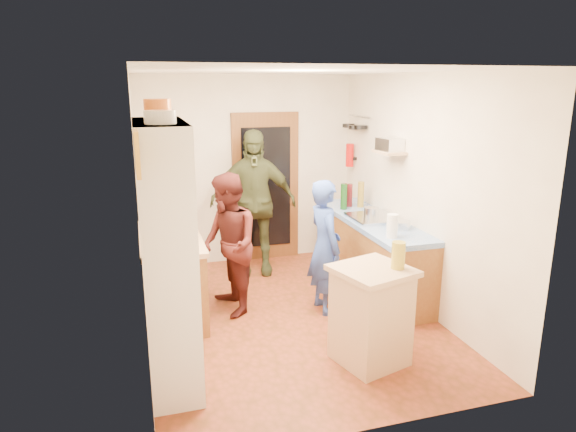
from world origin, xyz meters
name	(u,v)px	position (x,y,z in m)	size (l,w,h in m)	color
floor	(289,317)	(0.00, 0.00, -0.01)	(3.00, 4.00, 0.02)	brown
ceiling	(289,70)	(0.00, 0.00, 2.61)	(3.00, 4.00, 0.02)	silver
wall_back	(248,170)	(0.00, 2.01, 1.30)	(3.00, 0.02, 2.60)	silver
wall_front	(374,265)	(0.00, -2.01, 1.30)	(3.00, 0.02, 2.60)	silver
wall_left	(138,211)	(-1.51, 0.00, 1.30)	(0.02, 4.00, 2.60)	silver
wall_right	(418,192)	(1.51, 0.00, 1.30)	(0.02, 4.00, 2.60)	silver
door_frame	(266,187)	(0.25, 1.97, 1.05)	(0.95, 0.06, 2.10)	brown
door_glass	(266,188)	(0.25, 1.94, 1.05)	(0.70, 0.02, 1.70)	black
hutch_body	(167,255)	(-1.30, -0.80, 1.10)	(0.40, 1.20, 2.20)	white
hutch_top_shelf	(159,124)	(-1.30, -0.80, 2.18)	(0.40, 1.14, 0.04)	white
plate_stack	(160,117)	(-1.30, -1.07, 2.25)	(0.23, 0.23, 0.10)	white
orange_pot_a	(158,110)	(-1.30, -0.77, 2.28)	(0.21, 0.21, 0.17)	orange
orange_pot_b	(156,109)	(-1.30, -0.51, 2.28)	(0.18, 0.18, 0.16)	orange
left_counter_base	(172,277)	(-1.20, 0.45, 0.42)	(0.60, 1.40, 0.85)	brown
left_counter_top	(170,238)	(-1.20, 0.45, 0.88)	(0.64, 1.44, 0.05)	tan
toaster	(177,237)	(-1.15, 0.02, 1.00)	(0.26, 0.18, 0.20)	white
kettle	(165,230)	(-1.25, 0.37, 0.99)	(0.16, 0.16, 0.18)	white
orange_bowl	(177,229)	(-1.12, 0.53, 0.95)	(0.20, 0.20, 0.09)	orange
chopping_board	(168,222)	(-1.18, 0.98, 0.91)	(0.30, 0.22, 0.03)	tan
right_counter_base	(370,256)	(1.20, 0.50, 0.42)	(0.60, 2.20, 0.84)	brown
right_counter_top	(371,220)	(1.20, 0.50, 0.87)	(0.62, 2.22, 0.06)	#0241AD
hob	(374,218)	(1.20, 0.43, 0.92)	(0.55, 0.58, 0.04)	silver
pot_on_hob	(371,212)	(1.15, 0.41, 1.00)	(0.18, 0.18, 0.12)	silver
bottle_a	(344,196)	(1.05, 1.02, 1.07)	(0.08, 0.08, 0.34)	#143F14
bottle_b	(349,195)	(1.18, 1.14, 1.05)	(0.08, 0.08, 0.30)	#591419
bottle_c	(361,194)	(1.31, 1.07, 1.07)	(0.08, 0.08, 0.34)	olive
paper_towel	(392,226)	(1.05, -0.30, 1.03)	(0.12, 0.12, 0.25)	white
mixing_bowl	(400,225)	(1.30, -0.01, 0.95)	(0.23, 0.23, 0.09)	silver
island_base	(371,318)	(0.44, -1.11, 0.43)	(0.55, 0.55, 0.86)	tan
island_top	(373,271)	(0.44, -1.11, 0.89)	(0.62, 0.62, 0.05)	tan
cutting_board	(365,269)	(0.38, -1.08, 0.90)	(0.35, 0.28, 0.02)	white
oil_jar	(398,255)	(0.65, -1.17, 1.03)	(0.12, 0.12, 0.24)	#AD9E2D
pan_rail	(359,116)	(1.46, 1.52, 2.05)	(0.02, 0.02, 0.65)	silver
pan_hang_a	(360,127)	(1.40, 1.35, 1.92)	(0.18, 0.18, 0.05)	black
pan_hang_b	(354,127)	(1.40, 1.55, 1.90)	(0.16, 0.16, 0.05)	black
pan_hang_c	(349,125)	(1.40, 1.75, 1.91)	(0.17, 0.17, 0.05)	black
wall_shelf	(389,152)	(1.37, 0.45, 1.70)	(0.26, 0.42, 0.03)	tan
radio	(390,145)	(1.37, 0.45, 1.79)	(0.22, 0.30, 0.15)	silver
ext_bracket	(354,158)	(1.47, 1.70, 1.45)	(0.06, 0.10, 0.04)	black
fire_extinguisher	(350,155)	(1.41, 1.70, 1.50)	(0.11, 0.11, 0.32)	red
picture_frame	(137,154)	(-1.48, -1.55, 2.05)	(0.03, 0.25, 0.30)	gold
person_hob	(328,247)	(0.46, 0.04, 0.75)	(0.54, 0.36, 1.49)	#2D49A4
person_left	(229,244)	(-0.58, 0.34, 0.78)	(0.76, 0.59, 1.57)	#411614
person_back	(254,203)	(-0.04, 1.44, 0.96)	(1.13, 0.47, 1.92)	#363C21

